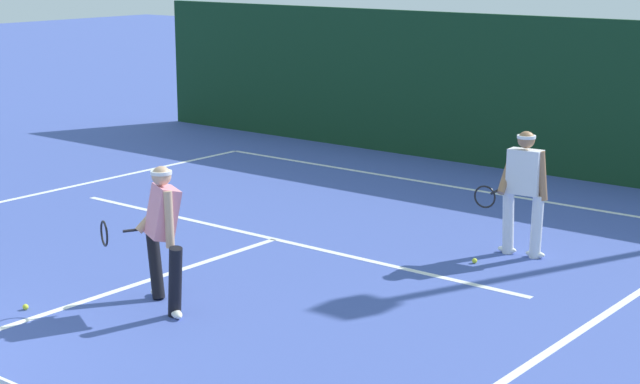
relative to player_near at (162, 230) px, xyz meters
The scene contains 8 objects.
court_line_baseline_far 7.26m from the player_near, 96.77° to the left, with size 9.62×0.10×0.01m, color white.
court_line_service 3.09m from the player_near, 106.66° to the left, with size 7.84×0.10×0.01m, color white.
court_line_centre 1.28m from the player_near, 155.52° to the right, with size 0.10×6.40×0.01m, color white.
player_near is the anchor object (origin of this frame).
player_far 4.79m from the player_near, 63.13° to the left, with size 0.70×0.86×1.65m.
tennis_ball 4.14m from the player_near, 62.43° to the left, with size 0.07×0.07×0.07m, color #D1E033.
tennis_ball_extra 1.76m from the player_near, 137.70° to the right, with size 0.07×0.07×0.07m, color #D1E033.
back_fence_windscreen 9.09m from the player_near, 95.37° to the left, with size 16.72×0.12×2.78m, color #13361E.
Camera 1 is at (8.97, -3.78, 3.88)m, focal length 57.35 mm.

